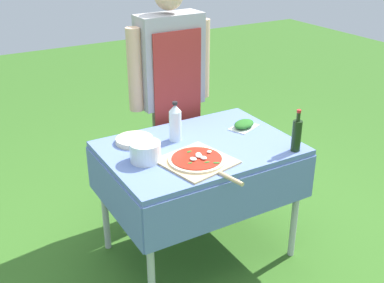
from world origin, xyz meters
The scene contains 9 objects.
ground_plane centered at (0.00, 0.00, 0.00)m, with size 12.00×12.00×0.00m, color #386B23.
prep_table centered at (0.00, 0.00, 0.69)m, with size 1.16×0.83×0.79m.
person_cook centered at (0.13, 0.60, 0.99)m, with size 0.63×0.21×1.69m.
pizza_on_peel centered at (-0.12, -0.19, 0.80)m, with size 0.43×0.56×0.05m.
oil_bottle centered at (0.46, -0.35, 0.89)m, with size 0.06×0.06×0.26m.
water_bottle centered at (-0.08, 0.15, 0.91)m, with size 0.08×0.08×0.25m.
herb_container centered at (0.40, 0.09, 0.81)m, with size 0.23×0.19×0.05m.
mixing_tub centered at (-0.37, -0.02, 0.84)m, with size 0.18×0.18×0.11m, color silver.
plate_stack centered at (-0.32, 0.24, 0.80)m, with size 0.23×0.23×0.03m.
Camera 1 is at (-1.37, -2.25, 2.05)m, focal length 45.00 mm.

